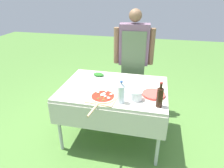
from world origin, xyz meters
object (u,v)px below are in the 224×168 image
Objects in this scene: prep_table at (114,92)px; plate_stack at (154,94)px; person_cook at (134,55)px; oil_bottle at (160,97)px; herb_container at (99,75)px; pizza_on_peel at (103,97)px; mixing_tub at (136,95)px; water_bottle at (121,92)px.

prep_table is 4.97× the size of plate_stack.
person_cook is 5.78× the size of oil_bottle.
prep_table is 6.25× the size of herb_container.
pizza_on_peel is 0.37m from mixing_tub.
mixing_tub is at bearing 160.39° from oil_bottle.
person_cook is (0.14, 0.75, 0.27)m from prep_table.
mixing_tub reaches higher than plate_stack.
mixing_tub is at bearing 93.88° from person_cook.
mixing_tub is 0.52× the size of plate_stack.
oil_bottle is 2.01× the size of mixing_tub.
person_cook is 1.08m from pizza_on_peel.
oil_bottle is 1.05× the size of plate_stack.
water_bottle is at bearing -1.69° from pizza_on_peel.
herb_container is (-0.22, 0.59, 0.01)m from pizza_on_peel.
plate_stack is (0.76, -0.39, -0.01)m from herb_container.
oil_bottle is at bearing 4.46° from pizza_on_peel.
water_bottle is 0.42m from plate_stack.
herb_container is (-0.43, 0.62, -0.10)m from water_bottle.
water_bottle is at bearing -65.97° from prep_table.
mixing_tub reaches higher than pizza_on_peel.
oil_bottle is (0.54, -0.33, 0.18)m from prep_table.
herb_container is at bearing 42.23° from person_cook.
pizza_on_peel is (-0.06, -0.30, 0.09)m from prep_table.
water_bottle reaches higher than mixing_tub.
plate_stack is at bearing 104.81° from oil_bottle.
pizza_on_peel is at bearing -101.93° from prep_table.
mixing_tub is at bearing 32.78° from water_bottle.
plate_stack is (0.55, 0.20, -0.00)m from pizza_on_peel.
person_cook reaches higher than mixing_tub.
prep_table is at bearing 74.22° from person_cook.
oil_bottle reaches higher than water_bottle.
herb_container is at bearing 137.49° from mixing_tub.
plate_stack is at bearing -11.99° from prep_table.
prep_table is at bearing 114.03° from water_bottle.
person_cook is at bearing 90.56° from water_bottle.
pizza_on_peel is at bearing -160.00° from plate_stack.
herb_container reaches higher than prep_table.
person_cook is at bearing 47.47° from herb_container.
water_bottle is (0.01, -1.08, -0.08)m from person_cook.
person_cook is 1.01m from mixing_tub.
oil_bottle is 0.40m from water_bottle.
mixing_tub reaches higher than prep_table.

